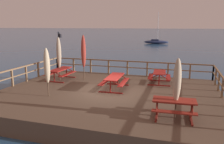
% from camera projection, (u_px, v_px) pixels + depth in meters
% --- Properties ---
extents(ground_plane, '(600.00, 600.00, 0.00)m').
position_uv_depth(ground_plane, '(108.00, 106.00, 13.13)').
color(ground_plane, navy).
extents(wooden_deck, '(12.30, 9.62, 0.87)m').
position_uv_depth(wooden_deck, '(108.00, 99.00, 13.04)').
color(wooden_deck, brown).
rests_on(wooden_deck, ground).
extents(railing_waterside_far, '(12.10, 0.10, 1.09)m').
position_uv_depth(railing_waterside_far, '(127.00, 65.00, 17.16)').
color(railing_waterside_far, brown).
rests_on(railing_waterside_far, wooden_deck).
extents(railing_side_left, '(0.10, 9.42, 1.09)m').
position_uv_depth(railing_side_left, '(19.00, 73.00, 14.54)').
color(railing_side_left, brown).
rests_on(railing_side_left, wooden_deck).
extents(picnic_table_front_left, '(1.50, 2.25, 0.78)m').
position_uv_depth(picnic_table_front_left, '(114.00, 79.00, 13.42)').
color(picnic_table_front_left, maroon).
rests_on(picnic_table_front_left, wooden_deck).
extents(picnic_table_back_right, '(1.79, 1.49, 0.78)m').
position_uv_depth(picnic_table_back_right, '(174.00, 105.00, 9.23)').
color(picnic_table_back_right, maroon).
rests_on(picnic_table_back_right, wooden_deck).
extents(picnic_table_mid_right, '(1.43, 2.01, 0.78)m').
position_uv_depth(picnic_table_mid_right, '(61.00, 72.00, 15.70)').
color(picnic_table_mid_right, maroon).
rests_on(picnic_table_mid_right, wooden_deck).
extents(picnic_table_mid_left, '(1.51, 1.74, 0.78)m').
position_uv_depth(picnic_table_mid_left, '(159.00, 75.00, 14.68)').
color(picnic_table_mid_left, maroon).
rests_on(picnic_table_mid_left, wooden_deck).
extents(patio_umbrella_tall_mid_right, '(0.32, 0.32, 3.08)m').
position_uv_depth(patio_umbrella_tall_mid_right, '(83.00, 52.00, 15.37)').
color(patio_umbrella_tall_mid_right, '#4C3828').
rests_on(patio_umbrella_tall_mid_right, wooden_deck).
extents(patio_umbrella_tall_mid_left, '(0.32, 0.32, 2.48)m').
position_uv_depth(patio_umbrella_tall_mid_left, '(177.00, 81.00, 8.98)').
color(patio_umbrella_tall_mid_left, '#4C3828').
rests_on(patio_umbrella_tall_mid_left, wooden_deck).
extents(patio_umbrella_tall_front, '(0.32, 0.32, 2.94)m').
position_uv_depth(patio_umbrella_tall_front, '(59.00, 53.00, 15.38)').
color(patio_umbrella_tall_front, '#4C3828').
rests_on(patio_umbrella_tall_front, wooden_deck).
extents(patio_umbrella_short_back, '(0.32, 0.32, 2.58)m').
position_uv_depth(patio_umbrella_short_back, '(47.00, 66.00, 11.79)').
color(patio_umbrella_short_back, '#4C3828').
rests_on(patio_umbrella_short_back, wooden_deck).
extents(lamp_post_hooked, '(0.50, 0.56, 3.20)m').
position_uv_depth(lamp_post_hooked, '(59.00, 46.00, 17.77)').
color(lamp_post_hooked, black).
rests_on(lamp_post_hooked, wooden_deck).
extents(sailboat_distant, '(6.09, 2.05, 7.72)m').
position_uv_depth(sailboat_distant, '(156.00, 42.00, 56.36)').
color(sailboat_distant, navy).
rests_on(sailboat_distant, ground).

